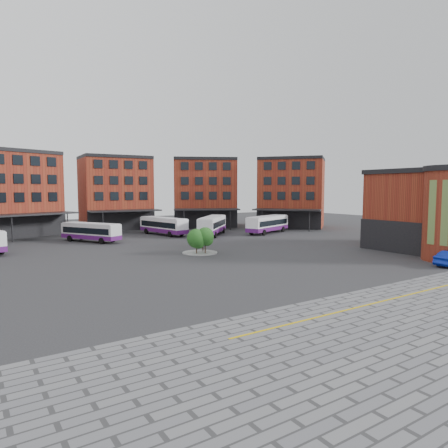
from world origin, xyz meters
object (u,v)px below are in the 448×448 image
bus_c (91,232)px  tree_island (201,239)px  bus_d (163,226)px  bus_f (268,224)px  bus_e (212,225)px

bus_c → tree_island: bearing=-95.6°
tree_island → bus_c: (-8.44, 19.05, -0.28)m
bus_d → bus_f: bearing=-36.1°
bus_f → tree_island: bearing=-79.6°
bus_c → bus_f: (30.27, -5.37, 0.16)m
bus_d → bus_f: size_ratio=0.98×
tree_island → bus_c: tree_island is taller
bus_d → bus_e: bus_e is taller
bus_d → bus_e: size_ratio=1.09×
tree_island → bus_e: 20.22m
bus_c → bus_d: bearing=-19.0°
bus_d → bus_e: 8.61m
tree_island → bus_c: bearing=113.9°
tree_island → bus_e: tree_island is taller
bus_d → bus_e: bearing=-47.1°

